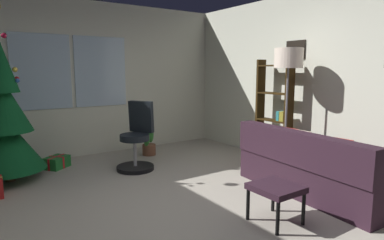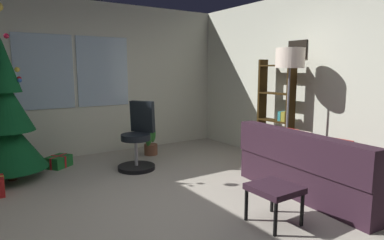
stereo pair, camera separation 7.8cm
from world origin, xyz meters
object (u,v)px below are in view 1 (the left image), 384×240
(bookshelf, at_px, (274,119))
(floor_lamp, at_px, (288,65))
(holiday_tree, at_px, (6,124))
(office_chair, at_px, (137,143))
(potted_plant, at_px, (149,142))
(gift_box_green, at_px, (57,162))
(couch, at_px, (331,171))
(footstool, at_px, (276,190))

(bookshelf, height_order, floor_lamp, floor_lamp)
(holiday_tree, relative_size, office_chair, 2.29)
(potted_plant, bearing_deg, bookshelf, -47.07)
(holiday_tree, relative_size, potted_plant, 4.01)
(holiday_tree, distance_m, bookshelf, 3.91)
(bookshelf, bearing_deg, gift_box_green, 151.29)
(couch, bearing_deg, holiday_tree, 139.21)
(couch, distance_m, footstool, 1.14)
(floor_lamp, bearing_deg, bookshelf, 61.27)
(potted_plant, bearing_deg, gift_box_green, 177.15)
(gift_box_green, height_order, bookshelf, bookshelf)
(holiday_tree, distance_m, potted_plant, 2.29)
(footstool, height_order, gift_box_green, footstool)
(couch, distance_m, gift_box_green, 3.91)
(bookshelf, distance_m, floor_lamp, 0.98)
(gift_box_green, relative_size, bookshelf, 0.26)
(bookshelf, relative_size, potted_plant, 2.83)
(office_chair, distance_m, bookshelf, 2.21)
(footstool, bearing_deg, couch, 7.28)
(potted_plant, bearing_deg, holiday_tree, -174.62)
(gift_box_green, xyz_separation_m, floor_lamp, (2.75, -2.09, 1.47))
(couch, relative_size, footstool, 4.64)
(holiday_tree, height_order, office_chair, holiday_tree)
(couch, relative_size, office_chair, 2.01)
(gift_box_green, xyz_separation_m, potted_plant, (1.54, -0.08, 0.15))
(gift_box_green, bearing_deg, floor_lamp, -37.15)
(gift_box_green, relative_size, office_chair, 0.42)
(bookshelf, bearing_deg, potted_plant, 132.93)
(gift_box_green, distance_m, potted_plant, 1.55)
(footstool, xyz_separation_m, gift_box_green, (-1.36, 3.15, -0.24))
(holiday_tree, bearing_deg, footstool, -54.81)
(office_chair, height_order, floor_lamp, floor_lamp)
(couch, height_order, bookshelf, bookshelf)
(couch, bearing_deg, bookshelf, 69.66)
(holiday_tree, relative_size, bookshelf, 1.41)
(holiday_tree, xyz_separation_m, potted_plant, (2.21, 0.21, -0.56))
(bookshelf, xyz_separation_m, potted_plant, (-1.46, 1.57, -0.48))
(couch, relative_size, bookshelf, 1.24)
(holiday_tree, bearing_deg, bookshelf, -20.33)
(couch, distance_m, floor_lamp, 1.59)
(holiday_tree, distance_m, gift_box_green, 1.01)
(gift_box_green, relative_size, potted_plant, 0.73)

